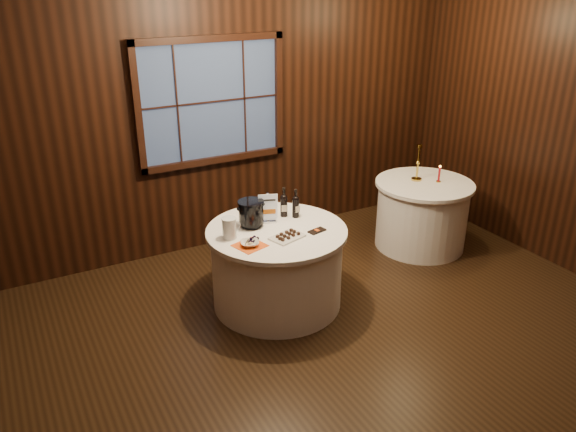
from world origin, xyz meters
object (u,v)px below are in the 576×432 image
sign_stand (268,212)px  brass_candlestick (417,167)px  main_table (277,267)px  chocolate_box (317,231)px  ice_bucket (251,213)px  glass_pitcher (230,228)px  red_candle (439,175)px  chocolate_plate (287,236)px  port_bottle_right (296,205)px  cracker_bowl (250,243)px  port_bottle_left (284,204)px  grape_bunch (254,240)px  side_table (422,214)px

sign_stand → brass_candlestick: bearing=27.3°
main_table → chocolate_box: (0.29, -0.21, 0.39)m
main_table → ice_bucket: ice_bucket is taller
glass_pitcher → brass_candlestick: bearing=5.4°
brass_candlestick → red_candle: 0.25m
sign_stand → glass_pitcher: 0.47m
chocolate_plate → main_table: bearing=89.4°
port_bottle_right → red_candle: (1.85, 0.08, -0.04)m
cracker_bowl → chocolate_box: bearing=-2.6°
sign_stand → glass_pitcher: sign_stand is taller
port_bottle_left → ice_bucket: (-0.37, -0.06, 0.01)m
port_bottle_right → ice_bucket: port_bottle_right is taller
cracker_bowl → red_candle: size_ratio=0.80×
glass_pitcher → chocolate_box: bearing=-22.2°
main_table → grape_bunch: 0.52m
chocolate_plate → glass_pitcher: size_ratio=1.76×
port_bottle_left → ice_bucket: port_bottle_left is taller
sign_stand → chocolate_box: size_ratio=1.79×
main_table → sign_stand: sign_stand is taller
port_bottle_left → grape_bunch: port_bottle_left is taller
port_bottle_left → chocolate_box: size_ratio=1.78×
main_table → sign_stand: size_ratio=4.45×
glass_pitcher → port_bottle_left: bearing=13.6°
port_bottle_left → red_candle: size_ratio=1.47×
ice_bucket → brass_candlestick: brass_candlestick is taller
chocolate_box → cracker_bowl: (-0.65, 0.03, 0.02)m
side_table → grape_bunch: grape_bunch is taller
sign_stand → chocolate_plate: 0.39m
side_table → port_bottle_left: bearing=-177.8°
sign_stand → brass_candlestick: size_ratio=0.71×
glass_pitcher → cracker_bowl: size_ratio=1.21×
main_table → glass_pitcher: size_ratio=6.78×
side_table → sign_stand: size_ratio=3.75×
chocolate_plate → red_candle: bearing=11.6°
main_table → chocolate_box: bearing=-36.1°
chocolate_box → port_bottle_right: bearing=78.3°
ice_bucket → cracker_bowl: 0.41m
brass_candlestick → chocolate_box: bearing=-159.7°
side_table → port_bottle_left: (-1.80, -0.07, 0.51)m
chocolate_plate → red_candle: red_candle is taller
brass_candlestick → sign_stand: bearing=-173.4°
port_bottle_left → glass_pitcher: bearing=-141.3°
port_bottle_left → glass_pitcher: size_ratio=1.52×
sign_stand → glass_pitcher: size_ratio=1.53×
cracker_bowl → brass_candlestick: bearing=14.3°
chocolate_plate → chocolate_box: bearing=-2.3°
chocolate_box → chocolate_plate: bearing=164.8°
cracker_bowl → brass_candlestick: brass_candlestick is taller
side_table → ice_bucket: 2.23m
port_bottle_left → chocolate_box: bearing=-56.1°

